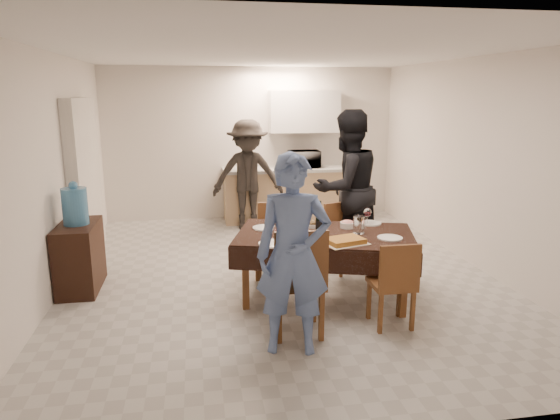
{
  "coord_description": "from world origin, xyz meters",
  "views": [
    {
      "loc": [
        -0.97,
        -5.66,
        2.15
      ],
      "look_at": [
        -0.05,
        -0.3,
        0.88
      ],
      "focal_mm": 32.0,
      "sensor_mm": 36.0,
      "label": 1
    }
  ],
  "objects": [
    {
      "name": "wall_left",
      "position": [
        -2.5,
        0.0,
        1.3
      ],
      "size": [
        0.02,
        6.0,
        2.6
      ],
      "primitive_type": "cube",
      "color": "silver",
      "rests_on": "floor"
    },
    {
      "name": "chair_near_right",
      "position": [
        0.8,
        -1.59,
        0.52
      ],
      "size": [
        0.38,
        0.38,
        0.46
      ],
      "rotation": [
        0.0,
        0.0,
        0.0
      ],
      "color": "brown",
      "rests_on": "floor"
    },
    {
      "name": "plate_near_left",
      "position": [
        -0.25,
        -1.06,
        0.72
      ],
      "size": [
        0.29,
        0.29,
        0.02
      ],
      "primitive_type": "cylinder",
      "color": "white",
      "rests_on": "dining_table"
    },
    {
      "name": "chair_near_left",
      "position": [
        -0.1,
        -1.61,
        0.63
      ],
      "size": [
        0.49,
        0.49,
        0.55
      ],
      "rotation": [
        0.0,
        0.0,
        -0.05
      ],
      "color": "brown",
      "rests_on": "floor"
    },
    {
      "name": "mushroom_dish",
      "position": [
        0.3,
        -0.48,
        0.73
      ],
      "size": [
        0.22,
        0.22,
        0.04
      ],
      "primitive_type": "cylinder",
      "color": "white",
      "rests_on": "dining_table"
    },
    {
      "name": "person_far",
      "position": [
        0.9,
        0.29,
        0.98
      ],
      "size": [
        1.16,
        1.04,
        1.96
      ],
      "primitive_type": "imported",
      "rotation": [
        0.0,
        0.0,
        3.51
      ],
      "color": "black",
      "rests_on": "floor"
    },
    {
      "name": "plate_far_right",
      "position": [
        0.95,
        -0.46,
        0.72
      ],
      "size": [
        0.26,
        0.26,
        0.01
      ],
      "primitive_type": "cylinder",
      "color": "white",
      "rests_on": "dining_table"
    },
    {
      "name": "plate_far_left",
      "position": [
        -0.25,
        -0.46,
        0.72
      ],
      "size": [
        0.26,
        0.26,
        0.02
      ],
      "primitive_type": "cylinder",
      "color": "white",
      "rests_on": "dining_table"
    },
    {
      "name": "upper_cabinet",
      "position": [
        0.9,
        2.82,
        1.85
      ],
      "size": [
        1.2,
        0.34,
        0.7
      ],
      "primitive_type": "cube",
      "color": "silver",
      "rests_on": "wall_back"
    },
    {
      "name": "chair_far_right",
      "position": [
        0.8,
        -0.09,
        0.51
      ],
      "size": [
        0.48,
        0.49,
        0.45
      ],
      "rotation": [
        0.0,
        0.0,
        3.48
      ],
      "color": "brown",
      "rests_on": "floor"
    },
    {
      "name": "console",
      "position": [
        -2.28,
        -0.07,
        0.38
      ],
      "size": [
        0.41,
        0.81,
        0.75
      ],
      "primitive_type": "cube",
      "color": "black",
      "rests_on": "floor"
    },
    {
      "name": "wine_glass_c",
      "position": [
        0.15,
        -0.46,
        0.81
      ],
      "size": [
        0.08,
        0.08,
        0.19
      ],
      "primitive_type": null,
      "color": "white",
      "rests_on": "dining_table"
    },
    {
      "name": "person_near",
      "position": [
        -0.2,
        -1.81,
        0.85
      ],
      "size": [
        0.69,
        0.52,
        1.7
      ],
      "primitive_type": "imported",
      "rotation": [
        0.0,
        0.0,
        -0.19
      ],
      "color": "#5D78B1",
      "rests_on": "floor"
    },
    {
      "name": "plate_near_right",
      "position": [
        0.95,
        -1.06,
        0.72
      ],
      "size": [
        0.25,
        0.25,
        0.01
      ],
      "primitive_type": "cylinder",
      "color": "white",
      "rests_on": "dining_table"
    },
    {
      "name": "wine_glass_a",
      "position": [
        -0.2,
        -1.01,
        0.81
      ],
      "size": [
        0.08,
        0.08,
        0.18
      ],
      "primitive_type": null,
      "color": "white",
      "rests_on": "dining_table"
    },
    {
      "name": "floor",
      "position": [
        0.0,
        0.0,
        0.0
      ],
      "size": [
        5.0,
        6.0,
        0.02
      ],
      "primitive_type": "cube",
      "color": "#BAB9B5",
      "rests_on": "ground"
    },
    {
      "name": "wine_glass_b",
      "position": [
        0.9,
        -0.51,
        0.81
      ],
      "size": [
        0.09,
        0.09,
        0.2
      ],
      "primitive_type": null,
      "color": "white",
      "rests_on": "dining_table"
    },
    {
      "name": "kitchen_base_cabinet",
      "position": [
        0.6,
        2.68,
        0.43
      ],
      "size": [
        2.2,
        0.6,
        0.86
      ],
      "primitive_type": "cube",
      "color": "tan",
      "rests_on": "floor"
    },
    {
      "name": "stub_partition",
      "position": [
        -2.42,
        1.2,
        1.05
      ],
      "size": [
        0.15,
        1.4,
        2.1
      ],
      "primitive_type": "cube",
      "color": "silver",
      "rests_on": "floor"
    },
    {
      "name": "water_jug",
      "position": [
        -2.28,
        -0.07,
        0.95
      ],
      "size": [
        0.27,
        0.27,
        0.4
      ],
      "primitive_type": "cylinder",
      "color": "#4F9AD4",
      "rests_on": "console"
    },
    {
      "name": "wall_back",
      "position": [
        0.0,
        3.0,
        1.3
      ],
      "size": [
        5.0,
        0.02,
        2.6
      ],
      "primitive_type": "cube",
      "color": "silver",
      "rests_on": "floor"
    },
    {
      "name": "chair_far_left",
      "position": [
        -0.1,
        -0.09,
        0.53
      ],
      "size": [
        0.48,
        0.49,
        0.47
      ],
      "rotation": [
        0.0,
        0.0,
        2.86
      ],
      "color": "brown",
      "rests_on": "floor"
    },
    {
      "name": "microwave",
      "position": [
        0.88,
        2.68,
        1.05
      ],
      "size": [
        0.52,
        0.35,
        0.29
      ],
      "primitive_type": "imported",
      "rotation": [
        0.0,
        0.0,
        3.14
      ],
      "color": "silver",
      "rests_on": "kitchen_worktop"
    },
    {
      "name": "ceiling",
      "position": [
        0.0,
        0.0,
        2.6
      ],
      "size": [
        5.0,
        6.0,
        0.02
      ],
      "primitive_type": "cube",
      "color": "white",
      "rests_on": "wall_back"
    },
    {
      "name": "dining_table",
      "position": [
        0.35,
        -0.76,
        0.68
      ],
      "size": [
        2.06,
        1.54,
        0.72
      ],
      "rotation": [
        0.0,
        0.0,
        -0.29
      ],
      "color": "black",
      "rests_on": "floor"
    },
    {
      "name": "wine_bottle",
      "position": [
        0.3,
        -0.71,
        0.89
      ],
      "size": [
        0.09,
        0.09,
        0.34
      ],
      "primitive_type": null,
      "color": "black",
      "rests_on": "dining_table"
    },
    {
      "name": "wall_right",
      "position": [
        2.5,
        0.0,
        1.3
      ],
      "size": [
        0.02,
        6.0,
        2.6
      ],
      "primitive_type": "cube",
      "color": "silver",
      "rests_on": "floor"
    },
    {
      "name": "kitchen_worktop",
      "position": [
        0.6,
        2.68,
        0.89
      ],
      "size": [
        2.24,
        0.64,
        0.05
      ],
      "primitive_type": "cube",
      "color": "#A7A7A2",
      "rests_on": "kitchen_base_cabinet"
    },
    {
      "name": "water_pitcher",
      "position": [
        0.7,
        -0.81,
        0.81
      ],
      "size": [
        0.12,
        0.12,
        0.18
      ],
      "primitive_type": "cylinder",
      "color": "white",
      "rests_on": "dining_table"
    },
    {
      "name": "wall_front",
      "position": [
        0.0,
        -3.0,
        1.3
      ],
      "size": [
        5.0,
        0.02,
        2.6
      ],
      "primitive_type": "cube",
      "color": "silver",
      "rests_on": "floor"
    },
    {
      "name": "salad_bowl",
      "position": [
        0.65,
        -0.58,
        0.75
      ],
      "size": [
        0.16,
        0.16,
        0.06
      ],
      "primitive_type": "cylinder",
      "color": "white",
      "rests_on": "dining_table"
    },
    {
      "name": "person_kitchen",
      "position": [
        -0.15,
        2.23,
        0.88
      ],
      "size": [
        1.13,
        0.65,
        1.76
      ],
      "primitive_type": "imported",
      "color": "black",
      "rests_on": "floor"
    },
    {
      "name": "savoury_tart",
      "position": [
        0.45,
        -1.14,
        0.74
      ],
      "size": [
        0.49,
        0.42,
        0.05
      ],
      "primitive_type": "cube",
      "rotation": [
        0.0,
        0.0,
        0.28
      ],
      "color": "#A97E31",
      "rests_on": "dining_table"
    }
  ]
}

